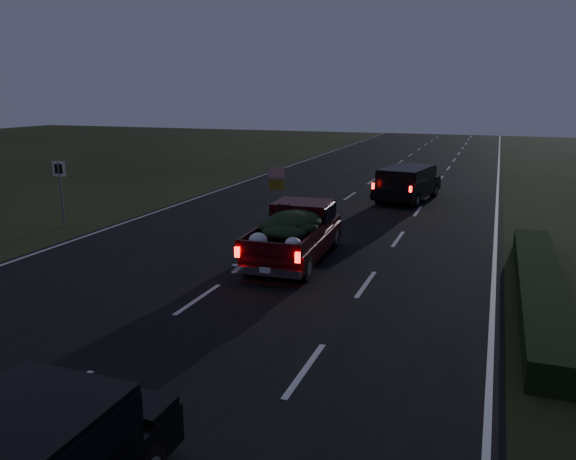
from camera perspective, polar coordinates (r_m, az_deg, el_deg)
The scene contains 6 objects.
ground at distance 13.96m, azimuth -9.11°, elevation -7.00°, with size 120.00×120.00×0.00m, color black.
road_asphalt at distance 13.96m, azimuth -9.11°, elevation -6.96°, with size 14.00×120.00×0.02m, color black.
hedge_row at distance 15.09m, azimuth 24.21°, elevation -5.27°, with size 1.00×10.00×0.60m, color black.
route_sign at distance 22.43m, azimuth -22.13°, elevation 4.41°, with size 0.55×0.08×2.50m.
pickup_truck at distance 16.67m, azimuth 0.72°, elevation -0.03°, with size 2.06×4.85×2.50m.
lead_suv at distance 26.62m, azimuth 12.02°, elevation 4.97°, with size 2.61×4.76×1.30m.
Camera 1 is at (6.54, -11.32, 4.90)m, focal length 35.00 mm.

